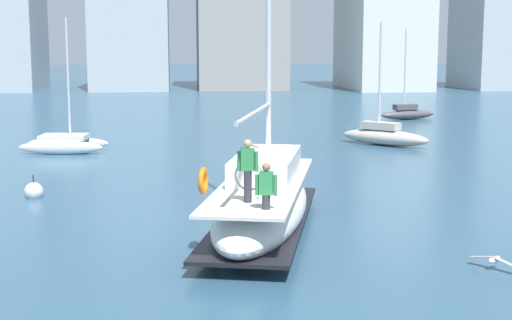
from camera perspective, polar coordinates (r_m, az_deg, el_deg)
ground_plane at (r=22.32m, az=-0.31°, el=-5.05°), size 400.00×400.00×0.00m
main_sailboat at (r=21.44m, az=0.57°, el=-3.13°), size 4.63×9.90×13.01m
moored_sloop_near at (r=40.87m, az=9.81°, el=1.88°), size 4.53×4.61×6.56m
moored_sloop_far at (r=55.73m, az=11.52°, el=3.58°), size 4.52×2.17×6.52m
moored_catamaran at (r=38.86m, az=-14.48°, el=1.36°), size 4.34×2.39×6.74m
seagull at (r=18.87m, az=17.76°, el=-7.31°), size 0.85×1.10×0.18m
mooring_buoy at (r=27.58m, az=-16.66°, el=-2.34°), size 0.67×0.67×0.93m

